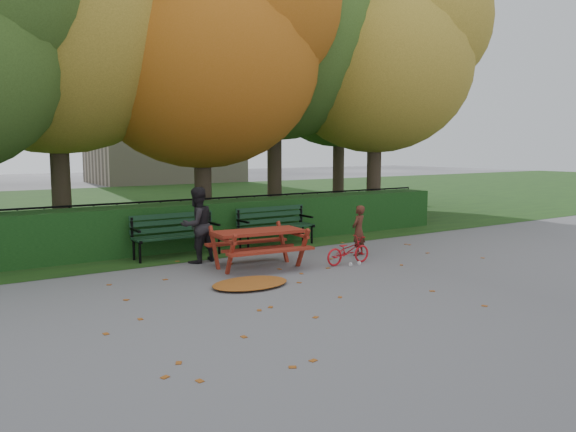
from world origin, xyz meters
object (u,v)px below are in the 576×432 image
tree_b (71,7)px  child (359,230)px  tree_e (389,52)px  tree_g (350,64)px  bicycle (348,251)px  bench_left (175,231)px  adult (197,225)px  bench_right (274,223)px  picnic_table (258,239)px  tree_c (217,43)px  tree_d (290,20)px

tree_b → child: size_ratio=8.41×
tree_e → tree_g: (1.81, 3.99, 0.29)m
bicycle → tree_e: bearing=-49.1°
tree_b → bicycle: size_ratio=8.73×
child → tree_g: bearing=-151.5°
bench_left → adult: (0.12, -0.80, 0.22)m
tree_g → adult: tree_g is taller
bench_right → adult: adult is taller
tree_e → adult: size_ratio=5.53×
tree_b → picnic_table: 7.20m
tree_g → child: 11.39m
tree_b → tree_e: (8.97, -0.98, -0.32)m
adult → bicycle: size_ratio=1.46×
tree_b → child: (4.35, -5.03, -4.88)m
tree_c → bench_left: bearing=-133.4°
tree_d → bicycle: tree_d is taller
tree_d → child: tree_d is taller
tree_g → bicycle: 12.32m
tree_b → bench_left: 5.87m
tree_g → picnic_table: tree_g is taller
bench_right → picnic_table: bench_right is taller
tree_e → bench_right: (-5.42, -2.07, -4.56)m
bench_right → bicycle: bench_right is taller
tree_c → child: size_ratio=7.65×
bench_right → bicycle: 2.56m
adult → bench_left: bearing=-95.7°
bench_left → child: child is taller
bench_right → bicycle: size_ratio=1.79×
tree_c → child: (1.07, -4.25, -4.30)m
tree_g → tree_e: bearing=-114.4°
bicycle → picnic_table: bearing=67.3°
child → tree_d: bearing=-132.6°
tree_c → bench_right: size_ratio=4.44×
child → adult: 3.31m
tree_b → adult: tree_b is taller
tree_d → tree_c: bearing=-157.4°
picnic_table → tree_d: bearing=57.3°
tree_e → picnic_table: 9.20m
tree_d → child: size_ratio=9.16×
tree_b → tree_d: (6.32, 0.48, 0.58)m
bench_right → child: child is taller
bench_right → picnic_table: 2.43m
tree_b → tree_c: size_ratio=1.10×
bench_right → child: bearing=-67.9°
tree_c → tree_g: (7.50, 3.80, 0.55)m
adult → tree_c: bearing=-137.6°
adult → bicycle: bearing=128.9°
tree_e → picnic_table: size_ratio=4.59×
tree_g → bicycle: size_ratio=8.50×
tree_d → adult: tree_d is taller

